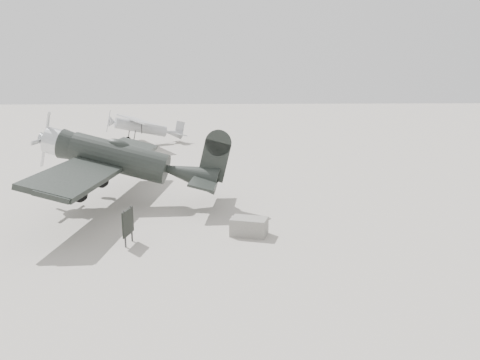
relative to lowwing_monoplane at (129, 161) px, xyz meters
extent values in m
plane|color=gray|center=(3.54, -2.72, -2.16)|extent=(160.00, 160.00, 0.00)
cylinder|color=black|center=(-0.41, 0.05, 0.08)|extent=(4.72, 1.96, 1.46)
cone|color=black|center=(3.01, -0.34, 0.13)|extent=(2.84, 1.65, 1.35)
cylinder|color=silver|center=(-3.57, 0.40, 0.08)|extent=(1.08, 1.39, 1.29)
cone|color=silver|center=(-4.19, 0.47, 0.08)|extent=(0.43, 0.62, 0.58)
cube|color=silver|center=(-4.12, 0.46, 0.08)|extent=(0.08, 0.19, 2.71)
ellipsoid|color=black|center=(-0.62, 0.07, 0.72)|extent=(1.22, 0.83, 0.48)
cube|color=black|center=(-1.14, 0.13, -0.29)|extent=(3.58, 12.67, 0.23)
cube|color=black|center=(3.83, -0.43, 0.18)|extent=(1.63, 4.48, 0.10)
cube|color=black|center=(3.99, -0.45, 1.07)|extent=(1.25, 0.24, 1.88)
cylinder|color=black|center=(-1.71, -1.22, -1.72)|extent=(0.72, 0.25, 0.71)
cylinder|color=black|center=(-1.39, 1.57, -1.72)|extent=(0.72, 0.25, 0.71)
cylinder|color=#333333|center=(-1.71, -1.22, -1.02)|extent=(0.13, 0.13, 1.46)
cylinder|color=#333333|center=(-1.39, 1.57, -1.02)|extent=(0.13, 0.13, 1.46)
cylinder|color=black|center=(4.09, -0.46, -0.32)|extent=(0.24, 0.11, 0.23)
cylinder|color=#A7ABAD|center=(-2.68, 19.66, -0.58)|extent=(4.55, 2.80, 0.97)
cone|color=#A7ABAD|center=(0.11, 20.96, -0.58)|extent=(1.80, 1.46, 0.88)
cone|color=#A7ABAD|center=(-4.99, 18.59, -0.58)|extent=(0.86, 1.05, 0.91)
cube|color=#A7ABAD|center=(-5.31, 18.44, -0.58)|extent=(0.09, 0.13, 1.93)
cube|color=#A7ABAD|center=(-3.00, 19.51, -0.03)|extent=(5.59, 9.47, 0.16)
cube|color=#A7ABAD|center=(0.51, 21.14, -0.53)|extent=(1.98, 3.04, 0.07)
cube|color=#A7ABAD|center=(0.59, 21.18, 0.04)|extent=(0.75, 0.40, 1.14)
cylinder|color=black|center=(-2.91, 18.49, -1.91)|extent=(0.50, 0.32, 0.49)
cylinder|color=black|center=(-3.73, 20.24, -1.91)|extent=(0.50, 0.32, 0.49)
cylinder|color=#333333|center=(-2.91, 18.49, -1.41)|extent=(0.11, 0.11, 1.05)
cylinder|color=#333333|center=(-3.73, 20.24, -1.41)|extent=(0.11, 0.11, 1.05)
cylinder|color=black|center=(0.67, 21.22, -0.84)|extent=(0.17, 0.12, 0.16)
cube|color=slate|center=(5.51, -4.72, -1.81)|extent=(1.59, 1.24, 0.70)
cylinder|color=#333333|center=(0.89, -5.87, -1.46)|extent=(0.08, 0.08, 1.40)
cylinder|color=#333333|center=(1.01, -5.24, -1.46)|extent=(0.08, 0.08, 1.40)
cube|color=black|center=(0.95, -5.55, -1.29)|extent=(0.25, 0.96, 0.97)
cube|color=beige|center=(0.91, -5.55, -1.24)|extent=(0.15, 0.74, 0.19)
camera|label=1|loc=(4.44, -22.26, 4.09)|focal=35.00mm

